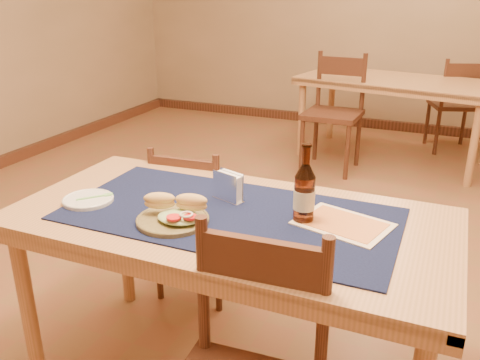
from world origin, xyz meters
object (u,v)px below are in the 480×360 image
at_px(chair_main_far, 197,218).
at_px(napkin_holder, 228,187).
at_px(back_table, 396,88).
at_px(sandwich_plate, 175,215).
at_px(beer_bottle, 304,193).
at_px(main_table, 229,235).

xyz_separation_m(chair_main_far, napkin_holder, (0.37, -0.42, 0.38)).
bearing_deg(back_table, napkin_holder, -94.71).
bearing_deg(back_table, sandwich_plate, -95.91).
xyz_separation_m(back_table, chair_main_far, (-0.62, -2.67, -0.24)).
bearing_deg(napkin_holder, beer_bottle, -11.48).
height_order(chair_main_far, napkin_holder, napkin_holder).
relative_size(chair_main_far, sandwich_plate, 3.23).
relative_size(beer_bottle, napkin_holder, 2.05).
height_order(chair_main_far, sandwich_plate, sandwich_plate).
height_order(back_table, sandwich_plate, sandwich_plate).
relative_size(main_table, sandwich_plate, 6.26).
distance_m(sandwich_plate, napkin_holder, 0.27).
bearing_deg(sandwich_plate, napkin_holder, 69.97).
height_order(main_table, sandwich_plate, sandwich_plate).
bearing_deg(beer_bottle, back_table, 91.16).
bearing_deg(main_table, napkin_holder, 115.80).
relative_size(sandwich_plate, napkin_holder, 1.86).
bearing_deg(beer_bottle, napkin_holder, 168.52).
distance_m(main_table, sandwich_plate, 0.23).
distance_m(chair_main_far, napkin_holder, 0.67).
distance_m(back_table, chair_main_far, 2.75).
height_order(chair_main_far, beer_bottle, beer_bottle).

